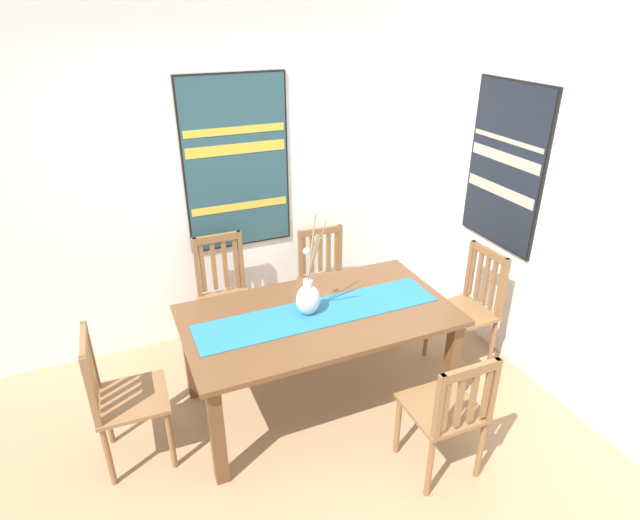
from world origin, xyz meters
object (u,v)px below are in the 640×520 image
chair_2 (448,411)px  painting_on_side_wall (506,166)px  chair_4 (470,306)px  painting_on_back_wall (237,164)px  dining_table (319,326)px  centerpiece_vase (308,297)px  chair_1 (120,396)px  chair_0 (225,295)px  chair_3 (325,279)px

chair_2 → painting_on_side_wall: size_ratio=0.73×
chair_4 → painting_on_side_wall: (0.33, 0.21, 1.02)m
chair_2 → painting_on_back_wall: bearing=106.6°
chair_4 → painting_on_side_wall: painting_on_side_wall is taller
dining_table → painting_on_side_wall: 1.84m
chair_2 → painting_on_side_wall: (1.17, 1.09, 1.05)m
painting_on_side_wall → chair_4: bearing=-148.1°
centerpiece_vase → chair_2: centerpiece_vase is taller
chair_1 → painting_on_back_wall: size_ratio=0.68×
painting_on_back_wall → dining_table: bearing=-81.5°
centerpiece_vase → dining_table: bearing=-16.7°
chair_1 → centerpiece_vase: bearing=1.7°
chair_4 → painting_on_back_wall: size_ratio=0.69×
chair_1 → painting_on_back_wall: 1.93m
painting_on_back_wall → painting_on_side_wall: bearing=-29.4°
centerpiece_vase → painting_on_back_wall: 1.33m
chair_0 → chair_2: chair_0 is taller
chair_1 → painting_on_side_wall: 3.10m
chair_1 → chair_3: chair_1 is taller
chair_0 → chair_1: size_ratio=1.04×
chair_2 → chair_3: chair_3 is taller
centerpiece_vase → chair_4: bearing=-1.3°
chair_1 → painting_on_side_wall: bearing=4.2°
chair_0 → painting_on_back_wall: bearing=49.8°
dining_table → painting_on_side_wall: painting_on_side_wall is taller
centerpiece_vase → painting_on_side_wall: painting_on_side_wall is taller
chair_2 → painting_on_back_wall: size_ratio=0.65×
chair_4 → dining_table: bearing=179.6°
chair_3 → painting_on_back_wall: size_ratio=0.66×
dining_table → chair_3: size_ratio=1.98×
chair_3 → painting_on_side_wall: size_ratio=0.74×
painting_on_back_wall → painting_on_side_wall: painting_on_back_wall is taller
chair_0 → chair_3: chair_0 is taller
dining_table → chair_2: chair_2 is taller
centerpiece_vase → chair_0: bearing=112.2°
chair_0 → painting_on_side_wall: (2.04, -0.71, 1.02)m
chair_1 → chair_2: chair_1 is taller
centerpiece_vase → chair_1: 1.30m
chair_3 → dining_table: bearing=-116.7°
chair_0 → painting_on_back_wall: 1.05m
chair_0 → chair_1: (-0.88, -0.93, -0.01)m
chair_1 → chair_2: 1.96m
chair_3 → chair_4: chair_4 is taller
centerpiece_vase → chair_4: 1.40m
chair_0 → painting_on_back_wall: (0.25, 0.29, 0.97)m
dining_table → centerpiece_vase: 0.24m
chair_0 → painting_on_back_wall: painting_on_back_wall is taller
chair_1 → painting_on_side_wall: size_ratio=0.77×
chair_0 → chair_3: 0.87m
painting_on_side_wall → centerpiece_vase: bearing=-174.0°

